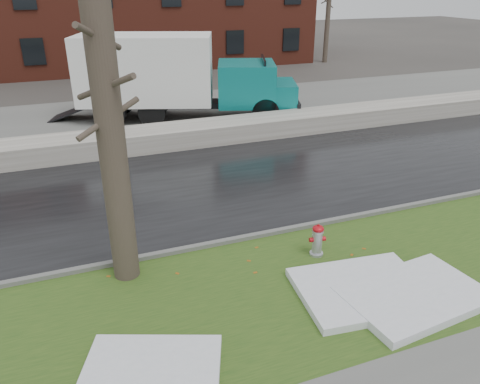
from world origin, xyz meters
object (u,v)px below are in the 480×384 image
object	(u,v)px
tree	(109,122)
box_truck	(173,76)
fire_hydrant	(317,239)
worker	(113,103)

from	to	relation	value
tree	box_truck	size ratio (longest dim) A/B	0.61
fire_hydrant	worker	size ratio (longest dim) A/B	0.41
fire_hydrant	tree	distance (m)	5.22
fire_hydrant	tree	bearing A→B (deg)	179.78
worker	box_truck	bearing A→B (deg)	-116.73
tree	box_truck	bearing A→B (deg)	71.58
fire_hydrant	tree	xyz separation A→B (m)	(-4.22, 0.77, 2.97)
fire_hydrant	worker	xyz separation A→B (m)	(-3.28, 9.51, 1.25)
tree	worker	size ratio (longest dim) A/B	3.49
tree	worker	bearing A→B (deg)	83.87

